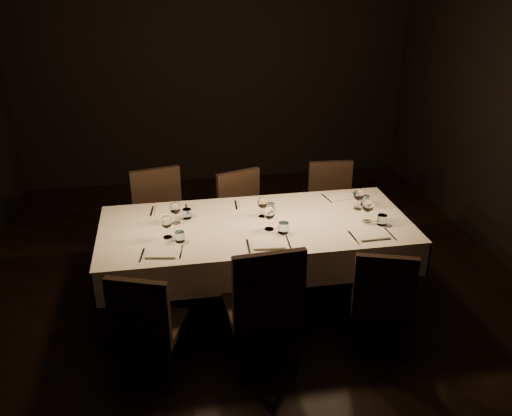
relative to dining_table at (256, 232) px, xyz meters
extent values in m
cube|color=black|center=(0.00, 0.00, -0.69)|extent=(5.00, 6.00, 0.01)
cube|color=black|center=(0.00, 3.00, 0.81)|extent=(5.00, 0.01, 3.00)
cube|color=black|center=(0.00, 0.00, 0.04)|extent=(2.40, 1.00, 0.04)
cylinder|color=black|center=(-1.12, -0.42, -0.33)|extent=(0.07, 0.07, 0.71)
cylinder|color=black|center=(-1.12, 0.42, -0.33)|extent=(0.07, 0.07, 0.71)
cylinder|color=black|center=(1.12, -0.42, -0.33)|extent=(0.07, 0.07, 0.71)
cylinder|color=black|center=(1.12, 0.42, -0.33)|extent=(0.07, 0.07, 0.71)
cube|color=silver|center=(0.00, 0.00, 0.07)|extent=(2.52, 1.12, 0.01)
cube|color=silver|center=(0.00, 0.55, -0.08)|extent=(2.52, 0.01, 0.28)
cube|color=silver|center=(0.00, -0.55, -0.08)|extent=(2.52, 0.01, 0.28)
cube|color=silver|center=(1.25, 0.00, -0.08)|extent=(0.01, 1.12, 0.28)
cube|color=silver|center=(-1.25, 0.00, -0.08)|extent=(0.01, 1.12, 0.28)
cylinder|color=black|center=(-0.65, -0.63, -0.50)|extent=(0.04, 0.04, 0.37)
cylinder|color=black|center=(-0.77, -0.95, -0.50)|extent=(0.04, 0.04, 0.37)
cylinder|color=black|center=(-0.97, -0.51, -0.50)|extent=(0.04, 0.04, 0.37)
cylinder|color=black|center=(-1.09, -0.84, -0.50)|extent=(0.04, 0.04, 0.37)
cube|color=black|center=(-0.87, -0.73, -0.29)|extent=(0.54, 0.54, 0.06)
cube|color=black|center=(-0.93, -0.90, -0.03)|extent=(0.41, 0.19, 0.46)
cube|color=silver|center=(-0.77, -0.38, 0.08)|extent=(0.24, 0.18, 0.02)
cube|color=silver|center=(-0.91, -0.38, 0.08)|extent=(0.04, 0.20, 0.01)
cube|color=silver|center=(-0.63, -0.38, 0.08)|extent=(0.04, 0.20, 0.01)
cylinder|color=silver|center=(-0.63, -0.20, 0.11)|extent=(0.07, 0.07, 0.08)
cylinder|color=white|center=(-0.72, -0.12, 0.08)|extent=(0.07, 0.07, 0.00)
cylinder|color=white|center=(-0.72, -0.12, 0.12)|extent=(0.01, 0.01, 0.09)
ellipsoid|color=white|center=(-0.72, -0.12, 0.21)|extent=(0.09, 0.09, 0.10)
cylinder|color=black|center=(0.09, -0.52, -0.47)|extent=(0.04, 0.04, 0.43)
cylinder|color=black|center=(0.12, -0.93, -0.47)|extent=(0.04, 0.04, 0.43)
cylinder|color=black|center=(-0.32, -0.55, -0.47)|extent=(0.04, 0.04, 0.43)
cylinder|color=black|center=(-0.29, -0.96, -0.47)|extent=(0.04, 0.04, 0.43)
cube|color=black|center=(-0.10, -0.74, -0.23)|extent=(0.53, 0.53, 0.06)
cube|color=black|center=(-0.08, -0.96, 0.07)|extent=(0.49, 0.09, 0.53)
cube|color=silver|center=(0.03, -0.38, 0.08)|extent=(0.26, 0.17, 0.02)
cube|color=silver|center=(-0.13, -0.38, 0.08)|extent=(0.03, 0.22, 0.01)
cube|color=silver|center=(0.18, -0.38, 0.08)|extent=(0.03, 0.22, 0.01)
cylinder|color=silver|center=(0.18, -0.20, 0.12)|extent=(0.08, 0.08, 0.09)
cylinder|color=white|center=(0.08, -0.12, 0.08)|extent=(0.08, 0.08, 0.00)
cylinder|color=white|center=(0.08, -0.12, 0.13)|extent=(0.01, 0.01, 0.09)
ellipsoid|color=white|center=(0.08, -0.12, 0.22)|extent=(0.10, 0.10, 0.11)
cylinder|color=black|center=(1.02, -0.62, -0.50)|extent=(0.04, 0.04, 0.37)
cylinder|color=black|center=(0.91, -0.95, -0.50)|extent=(0.04, 0.04, 0.37)
cylinder|color=black|center=(0.70, -0.52, -0.50)|extent=(0.04, 0.04, 0.37)
cylinder|color=black|center=(0.59, -0.84, -0.50)|extent=(0.04, 0.04, 0.37)
cube|color=black|center=(0.81, -0.73, -0.29)|extent=(0.54, 0.54, 0.06)
cube|color=black|center=(0.75, -0.91, -0.03)|extent=(0.42, 0.18, 0.46)
cube|color=silver|center=(0.85, -0.38, 0.08)|extent=(0.24, 0.16, 0.02)
cube|color=silver|center=(0.70, -0.38, 0.08)|extent=(0.03, 0.22, 0.01)
cube|color=silver|center=(1.00, -0.38, 0.08)|extent=(0.02, 0.22, 0.01)
cylinder|color=silver|center=(1.00, -0.20, 0.12)|extent=(0.08, 0.08, 0.08)
cylinder|color=white|center=(0.90, -0.12, 0.08)|extent=(0.07, 0.07, 0.00)
cylinder|color=white|center=(0.90, -0.12, 0.13)|extent=(0.01, 0.01, 0.09)
ellipsoid|color=white|center=(0.90, -0.12, 0.22)|extent=(0.10, 0.10, 0.11)
cylinder|color=black|center=(-0.90, 0.44, -0.48)|extent=(0.04, 0.04, 0.40)
cylinder|color=black|center=(-0.98, 0.81, -0.48)|extent=(0.04, 0.04, 0.40)
cylinder|color=black|center=(-0.53, 0.52, -0.48)|extent=(0.04, 0.04, 0.40)
cylinder|color=black|center=(-0.61, 0.89, -0.48)|extent=(0.04, 0.04, 0.40)
cube|color=black|center=(-0.75, 0.66, -0.25)|extent=(0.55, 0.55, 0.06)
cube|color=black|center=(-0.80, 0.86, 0.03)|extent=(0.47, 0.14, 0.51)
cube|color=silver|center=(-0.69, 0.38, 0.08)|extent=(0.24, 0.16, 0.02)
cube|color=silver|center=(-0.83, 0.38, 0.08)|extent=(0.04, 0.21, 0.01)
cube|color=silver|center=(-0.55, 0.38, 0.08)|extent=(0.03, 0.21, 0.01)
cylinder|color=silver|center=(-0.55, 0.20, 0.12)|extent=(0.07, 0.07, 0.08)
cylinder|color=white|center=(-0.64, 0.12, 0.08)|extent=(0.07, 0.07, 0.00)
cylinder|color=white|center=(-0.64, 0.12, 0.12)|extent=(0.01, 0.01, 0.09)
ellipsoid|color=white|center=(-0.64, 0.12, 0.21)|extent=(0.09, 0.09, 0.10)
cylinder|color=black|center=(-0.08, 0.42, -0.50)|extent=(0.04, 0.04, 0.38)
cylinder|color=black|center=(-0.19, 0.76, -0.50)|extent=(0.04, 0.04, 0.38)
cylinder|color=black|center=(0.26, 0.53, -0.50)|extent=(0.04, 0.04, 0.38)
cylinder|color=black|center=(0.15, 0.87, -0.50)|extent=(0.04, 0.04, 0.38)
cube|color=black|center=(0.03, 0.64, -0.28)|extent=(0.55, 0.55, 0.06)
cube|color=black|center=(-0.03, 0.82, -0.01)|extent=(0.43, 0.19, 0.48)
cube|color=silver|center=(0.03, 0.38, 0.08)|extent=(0.22, 0.15, 0.02)
cube|color=silver|center=(-0.11, 0.38, 0.08)|extent=(0.03, 0.20, 0.01)
cube|color=silver|center=(0.16, 0.38, 0.08)|extent=(0.03, 0.20, 0.01)
cylinder|color=silver|center=(0.16, 0.20, 0.11)|extent=(0.07, 0.07, 0.08)
cylinder|color=white|center=(0.08, 0.12, 0.08)|extent=(0.07, 0.07, 0.00)
cylinder|color=white|center=(0.08, 0.12, 0.12)|extent=(0.01, 0.01, 0.08)
ellipsoid|color=white|center=(0.08, 0.12, 0.20)|extent=(0.09, 0.09, 0.10)
cylinder|color=black|center=(0.71, 0.58, -0.50)|extent=(0.04, 0.04, 0.38)
cylinder|color=black|center=(0.74, 0.94, -0.50)|extent=(0.04, 0.04, 0.38)
cylinder|color=black|center=(1.07, 0.56, -0.50)|extent=(0.04, 0.04, 0.38)
cylinder|color=black|center=(1.10, 0.91, -0.50)|extent=(0.04, 0.04, 0.38)
cube|color=black|center=(0.91, 0.75, -0.28)|extent=(0.47, 0.47, 0.06)
cube|color=black|center=(0.92, 0.94, -0.01)|extent=(0.44, 0.08, 0.47)
cube|color=silver|center=(0.86, 0.38, 0.08)|extent=(0.25, 0.19, 0.02)
cube|color=silver|center=(0.71, 0.38, 0.08)|extent=(0.05, 0.21, 0.01)
cube|color=silver|center=(1.00, 0.38, 0.08)|extent=(0.05, 0.21, 0.01)
cylinder|color=silver|center=(1.00, 0.20, 0.12)|extent=(0.07, 0.07, 0.08)
cylinder|color=white|center=(0.91, 0.12, 0.08)|extent=(0.07, 0.07, 0.00)
cylinder|color=white|center=(0.91, 0.12, 0.12)|extent=(0.01, 0.01, 0.09)
ellipsoid|color=white|center=(0.91, 0.12, 0.21)|extent=(0.09, 0.09, 0.10)
camera|label=1|loc=(-0.69, -3.89, 2.03)|focal=38.00mm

